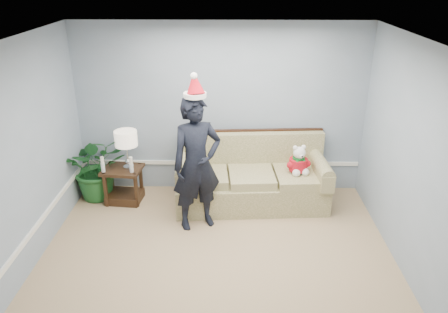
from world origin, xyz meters
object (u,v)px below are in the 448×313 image
(table_lamp, at_px, (126,140))
(houseplant, at_px, (97,166))
(sofa, at_px, (251,180))
(man, at_px, (197,164))
(teddy_bear, at_px, (298,163))
(side_table, at_px, (124,188))

(table_lamp, bearing_deg, houseplant, 167.79)
(sofa, xyz_separation_m, table_lamp, (-1.88, 0.00, 0.64))
(sofa, distance_m, houseplant, 2.42)
(table_lamp, xyz_separation_m, man, (1.11, -0.69, -0.07))
(houseplant, bearing_deg, sofa, -2.70)
(sofa, bearing_deg, teddy_bear, -13.52)
(houseplant, height_order, man, man)
(man, bearing_deg, table_lamp, 124.20)
(teddy_bear, bearing_deg, man, -172.06)
(houseplant, xyz_separation_m, man, (1.64, -0.80, 0.42))
(side_table, relative_size, man, 0.33)
(sofa, height_order, table_lamp, table_lamp)
(sofa, relative_size, side_table, 3.72)
(table_lamp, relative_size, teddy_bear, 1.35)
(sofa, distance_m, side_table, 1.99)
(sofa, bearing_deg, side_table, 176.74)
(houseplant, relative_size, man, 0.56)
(side_table, height_order, teddy_bear, teddy_bear)
(houseplant, xyz_separation_m, teddy_bear, (3.10, -0.23, 0.19))
(side_table, bearing_deg, table_lamp, 11.70)
(sofa, bearing_deg, man, -142.06)
(side_table, bearing_deg, teddy_bear, -2.11)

